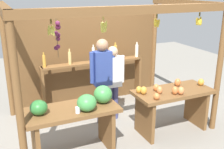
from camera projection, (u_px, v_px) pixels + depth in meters
The scene contains 7 objects.
ground_plane at pixel (108, 121), 5.27m from camera, with size 12.00×12.00×0.00m, color gray.
market_stall at pixel (98, 50), 5.27m from camera, with size 3.42×2.18×2.24m.
fruit_counter_left at pixel (76, 114), 4.04m from camera, with size 1.40×0.67×1.05m.
fruit_counter_right at pixel (172, 100), 4.76m from camera, with size 1.39×0.64×0.91m.
bottle_shelf_unit at pixel (94, 71), 5.71m from camera, with size 2.20×0.22×1.36m.
vendor_man at pixel (102, 74), 4.95m from camera, with size 0.48×0.22×1.61m.
vendor_woman at pixel (113, 77), 5.10m from camera, with size 0.48×0.20×1.45m.
Camera 1 is at (-1.85, -4.35, 2.49)m, focal length 43.51 mm.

